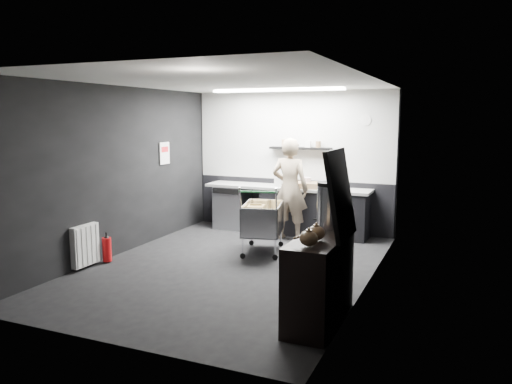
% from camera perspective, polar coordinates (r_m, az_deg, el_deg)
% --- Properties ---
extents(floor, '(5.50, 5.50, 0.00)m').
position_cam_1_polar(floor, '(7.50, -2.83, -8.55)').
color(floor, black).
rests_on(floor, ground).
extents(ceiling, '(5.50, 5.50, 0.00)m').
position_cam_1_polar(ceiling, '(7.19, -2.99, 12.49)').
color(ceiling, white).
rests_on(ceiling, wall_back).
extents(wall_back, '(5.50, 0.00, 5.50)m').
position_cam_1_polar(wall_back, '(9.75, 4.19, 3.51)').
color(wall_back, black).
rests_on(wall_back, floor).
extents(wall_front, '(5.50, 0.00, 5.50)m').
position_cam_1_polar(wall_front, '(4.92, -17.04, -1.85)').
color(wall_front, black).
rests_on(wall_front, floor).
extents(wall_left, '(0.00, 5.50, 5.50)m').
position_cam_1_polar(wall_left, '(8.29, -15.45, 2.33)').
color(wall_left, black).
rests_on(wall_left, floor).
extents(wall_right, '(0.00, 5.50, 5.50)m').
position_cam_1_polar(wall_right, '(6.60, 12.91, 0.89)').
color(wall_right, black).
rests_on(wall_right, floor).
extents(kitchen_wall_panel, '(3.95, 0.02, 1.70)m').
position_cam_1_polar(kitchen_wall_panel, '(9.70, 4.18, 6.44)').
color(kitchen_wall_panel, beige).
rests_on(kitchen_wall_panel, wall_back).
extents(dado_panel, '(3.95, 0.02, 1.00)m').
position_cam_1_polar(dado_panel, '(9.85, 4.10, -1.43)').
color(dado_panel, black).
rests_on(dado_panel, wall_back).
extents(floating_shelf, '(1.20, 0.22, 0.04)m').
position_cam_1_polar(floating_shelf, '(9.55, 5.09, 5.02)').
color(floating_shelf, black).
rests_on(floating_shelf, wall_back).
extents(wall_clock, '(0.20, 0.03, 0.20)m').
position_cam_1_polar(wall_clock, '(9.33, 12.43, 8.02)').
color(wall_clock, silver).
rests_on(wall_clock, wall_back).
extents(poster, '(0.02, 0.30, 0.40)m').
position_cam_1_polar(poster, '(9.31, -10.42, 4.38)').
color(poster, white).
rests_on(poster, wall_left).
extents(poster_red_band, '(0.02, 0.22, 0.10)m').
position_cam_1_polar(poster_red_band, '(9.30, -10.41, 4.81)').
color(poster_red_band, red).
rests_on(poster_red_band, poster).
extents(radiator, '(0.10, 0.50, 0.60)m').
position_cam_1_polar(radiator, '(7.75, -18.95, -5.78)').
color(radiator, silver).
rests_on(radiator, wall_left).
extents(ceiling_strip, '(2.40, 0.20, 0.04)m').
position_cam_1_polar(ceiling_strip, '(8.88, 2.36, 11.55)').
color(ceiling_strip, white).
rests_on(ceiling_strip, ceiling).
extents(prep_counter, '(3.20, 0.61, 0.90)m').
position_cam_1_polar(prep_counter, '(9.52, 4.26, -2.04)').
color(prep_counter, black).
rests_on(prep_counter, floor).
extents(person, '(0.67, 0.45, 1.84)m').
position_cam_1_polar(person, '(9.00, 3.89, 0.34)').
color(person, beige).
rests_on(person, floor).
extents(shopping_cart, '(0.82, 1.13, 1.10)m').
position_cam_1_polar(shopping_cart, '(8.16, 0.74, -3.33)').
color(shopping_cart, silver).
rests_on(shopping_cart, floor).
extents(sideboard, '(0.54, 1.25, 1.88)m').
position_cam_1_polar(sideboard, '(5.48, 7.48, -8.61)').
color(sideboard, black).
rests_on(sideboard, floor).
extents(fire_extinguisher, '(0.14, 0.14, 0.45)m').
position_cam_1_polar(fire_extinguisher, '(7.99, -16.67, -6.21)').
color(fire_extinguisher, red).
rests_on(fire_extinguisher, floor).
extents(cardboard_box, '(0.58, 0.48, 0.11)m').
position_cam_1_polar(cardboard_box, '(9.30, 6.02, 0.78)').
color(cardboard_box, olive).
rests_on(cardboard_box, prep_counter).
extents(pink_tub, '(0.19, 0.19, 0.19)m').
position_cam_1_polar(pink_tub, '(9.36, 5.70, 1.09)').
color(pink_tub, beige).
rests_on(pink_tub, prep_counter).
extents(white_container, '(0.24, 0.21, 0.17)m').
position_cam_1_polar(white_container, '(9.47, 2.81, 1.15)').
color(white_container, silver).
rests_on(white_container, prep_counter).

